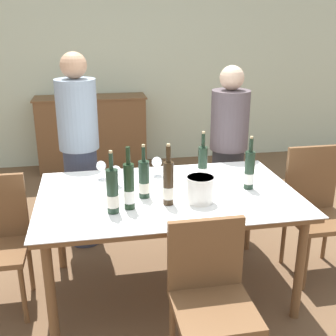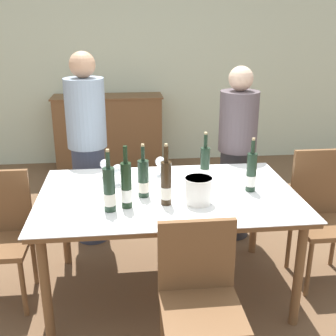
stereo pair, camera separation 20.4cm
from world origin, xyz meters
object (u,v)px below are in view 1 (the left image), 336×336
sideboard_cabinet (92,133)px  wine_bottle_1 (144,180)px  wine_glass_1 (101,167)px  wine_glass_2 (116,172)px  wine_bottle_2 (112,192)px  dining_table (168,202)px  wine_glass_0 (157,163)px  wine_bottle_0 (129,187)px  chair_near_front (210,291)px  chair_right_end (315,203)px  wine_bottle_4 (168,184)px  person_host (80,153)px  wine_bottle_3 (203,165)px  ice_bucket (200,189)px  person_guest_left (228,154)px  wine_bottle_5 (249,171)px

sideboard_cabinet → wine_bottle_1: wine_bottle_1 is taller
wine_glass_1 → wine_glass_2: size_ratio=0.92×
wine_bottle_2 → wine_bottle_1: bearing=42.5°
dining_table → wine_glass_0: 0.39m
wine_glass_0 → wine_glass_1: bearing=179.1°
wine_bottle_0 → chair_near_front: 0.79m
wine_glass_1 → chair_right_end: 1.65m
sideboard_cabinet → wine_glass_2: (0.14, -2.65, 0.39)m
wine_bottle_2 → wine_bottle_4: 0.36m
wine_bottle_1 → wine_bottle_2: size_ratio=0.92×
wine_bottle_2 → person_host: size_ratio=0.24×
wine_bottle_2 → chair_right_end: bearing=12.0°
wine_bottle_2 → chair_right_end: size_ratio=0.40×
dining_table → person_host: 1.05m
wine_glass_1 → chair_right_end: size_ratio=0.14×
wine_bottle_3 → sideboard_cabinet: bearing=105.8°
wine_glass_2 → chair_near_front: wine_glass_2 is taller
wine_bottle_2 → wine_bottle_4: (0.35, 0.06, 0.01)m
ice_bucket → wine_glass_0: (-0.19, 0.54, 0.01)m
wine_bottle_2 → chair_near_front: wine_bottle_2 is taller
wine_bottle_4 → wine_bottle_0: bearing=-175.5°
dining_table → wine_bottle_0: size_ratio=4.36×
wine_bottle_4 → person_host: (-0.56, 1.03, -0.08)m
wine_glass_2 → ice_bucket: bearing=-36.8°
wine_bottle_4 → person_host: size_ratio=0.24×
wine_glass_0 → chair_right_end: 1.26m
wine_glass_1 → sideboard_cabinet: bearing=91.0°
person_guest_left → chair_near_front: bearing=-111.1°
wine_bottle_1 → wine_bottle_2: wine_bottle_2 is taller
wine_glass_1 → person_guest_left: bearing=20.9°
sideboard_cabinet → dining_table: 2.89m
wine_glass_2 → chair_near_front: size_ratio=0.17×
ice_bucket → wine_bottle_0: wine_bottle_0 is taller
wine_bottle_4 → wine_bottle_5: (0.60, 0.16, -0.01)m
sideboard_cabinet → chair_near_front: size_ratio=1.58×
wine_bottle_3 → wine_glass_1: size_ratio=2.75×
wine_bottle_4 → ice_bucket: bearing=-1.8°
wine_glass_1 → wine_bottle_2: bearing=-85.4°
wine_bottle_0 → wine_bottle_5: (0.85, 0.18, -0.01)m
wine_bottle_0 → person_guest_left: person_guest_left is taller
sideboard_cabinet → wine_bottle_1: (0.31, -2.88, 0.41)m
wine_glass_2 → chair_near_front: (0.42, -0.98, -0.35)m
wine_bottle_2 → wine_glass_2: 0.44m
ice_bucket → wine_bottle_1: bearing=156.7°
wine_bottle_1 → person_guest_left: size_ratio=0.24×
chair_near_front → wine_bottle_5: bearing=57.5°
dining_table → person_guest_left: person_guest_left is taller
wine_glass_0 → wine_glass_1: size_ratio=1.06×
chair_right_end → ice_bucket: bearing=-164.3°
sideboard_cabinet → chair_right_end: (1.65, -2.75, 0.07)m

